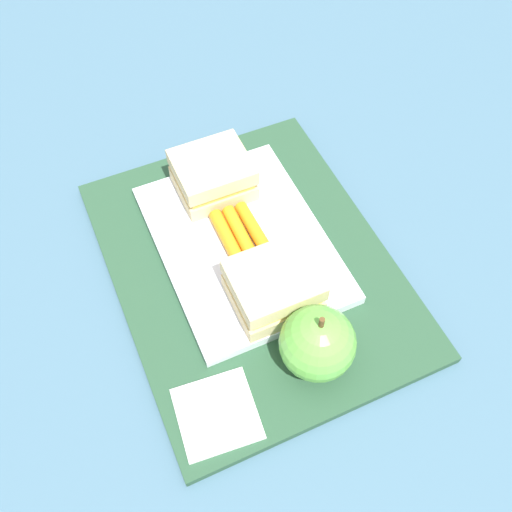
{
  "coord_description": "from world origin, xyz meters",
  "views": [
    {
      "loc": [
        0.31,
        -0.13,
        0.52
      ],
      "look_at": [
        0.01,
        0.0,
        0.04
      ],
      "focal_mm": 40.6,
      "sensor_mm": 36.0,
      "label": 1
    }
  ],
  "objects": [
    {
      "name": "apple",
      "position": [
        0.12,
        0.01,
        0.05
      ],
      "size": [
        0.07,
        0.07,
        0.08
      ],
      "color": "#66B742",
      "rests_on": "lunchbag_mat"
    },
    {
      "name": "paper_napkin",
      "position": [
        0.14,
        -0.09,
        0.01
      ],
      "size": [
        0.08,
        0.08,
        0.0
      ],
      "primitive_type": "cube",
      "rotation": [
        0.0,
        0.0,
        -0.1
      ],
      "color": "white",
      "rests_on": "lunchbag_mat"
    },
    {
      "name": "food_tray",
      "position": [
        -0.03,
        0.0,
        0.02
      ],
      "size": [
        0.23,
        0.17,
        0.01
      ],
      "primitive_type": "cube",
      "color": "white",
      "rests_on": "lunchbag_mat"
    },
    {
      "name": "sandwich_half_right",
      "position": [
        0.05,
        0.0,
        0.04
      ],
      "size": [
        0.07,
        0.08,
        0.04
      ],
      "color": "#DBC189",
      "rests_on": "food_tray"
    },
    {
      "name": "sandwich_half_left",
      "position": [
        -0.1,
        0.0,
        0.04
      ],
      "size": [
        0.07,
        0.08,
        0.04
      ],
      "color": "#DBC189",
      "rests_on": "food_tray"
    },
    {
      "name": "lunchbag_mat",
      "position": [
        0.0,
        0.0,
        0.01
      ],
      "size": [
        0.36,
        0.28,
        0.01
      ],
      "primitive_type": "cube",
      "color": "#284C33",
      "rests_on": "ground_plane"
    },
    {
      "name": "carrot_sticks_bundle",
      "position": [
        -0.03,
        0.0,
        0.03
      ],
      "size": [
        0.08,
        0.04,
        0.02
      ],
      "color": "orange",
      "rests_on": "food_tray"
    },
    {
      "name": "ground_plane",
      "position": [
        0.0,
        0.0,
        0.0
      ],
      "size": [
        2.4,
        2.4,
        0.0
      ],
      "primitive_type": "plane",
      "color": "#42667A"
    }
  ]
}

